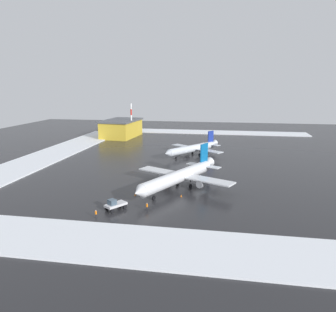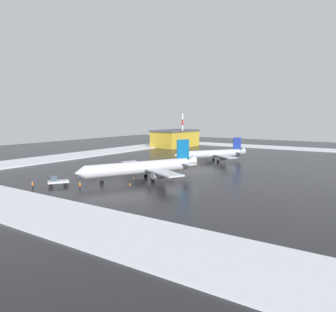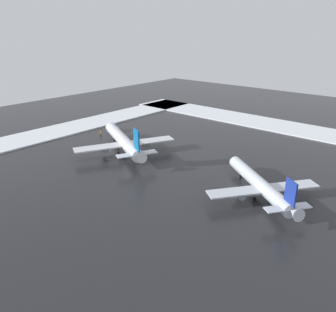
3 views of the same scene
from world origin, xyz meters
TOP-DOWN VIEW (x-y plane):
  - ground_plane at (0.00, 0.00)m, footprint 240.00×240.00m
  - snow_bank_far at (0.00, -50.00)m, footprint 152.00×16.00m
  - snow_bank_left at (-67.00, 0.00)m, footprint 14.00×116.00m
  - snow_bank_right at (67.00, 0.00)m, footprint 14.00×116.00m
  - airplane_foreground_jet at (35.68, 3.25)m, footprint 30.85×26.25m
  - airplane_distant_tail at (-4.59, 2.68)m, footprint 23.84×20.72m
  - pushback_tug at (52.64, -8.11)m, footprint 5.04×4.42m
  - ground_crew_by_nose_gear at (51.82, -1.38)m, footprint 0.36×0.36m
  - ground_crew_beside_wing at (57.44, -10.35)m, footprint 0.36×0.36m
  - antenna_mast at (-40.43, -31.35)m, footprint 0.70×0.70m
  - cargo_hangar at (-43.27, -37.46)m, footprint 26.07×16.87m
  - traffic_cone_near_nose at (35.14, -0.05)m, footprint 0.36×0.36m
  - traffic_cone_mid_line at (41.92, 4.51)m, footprint 0.36×0.36m
  - traffic_cone_wingtip_side at (42.98, -6.42)m, footprint 0.36×0.36m

SIDE VIEW (x-z plane):
  - ground_plane at x=0.00m, z-range 0.00..0.00m
  - snow_bank_far at x=0.00m, z-range 0.00..0.39m
  - snow_bank_left at x=-67.00m, z-range 0.00..0.39m
  - snow_bank_right at x=67.00m, z-range 0.00..0.39m
  - traffic_cone_near_nose at x=35.14m, z-range 0.00..0.55m
  - traffic_cone_mid_line at x=41.92m, z-range 0.00..0.55m
  - traffic_cone_wingtip_side at x=42.98m, z-range 0.00..0.55m
  - ground_crew_by_nose_gear at x=51.82m, z-range 0.12..1.83m
  - ground_crew_beside_wing at x=57.44m, z-range 0.12..1.83m
  - pushback_tug at x=52.64m, z-range 0.03..2.53m
  - airplane_distant_tail at x=-4.59m, z-range -1.40..6.88m
  - airplane_foreground_jet at x=35.68m, z-range -1.67..8.16m
  - cargo_hangar at x=-43.27m, z-range 0.04..8.84m
  - antenna_mast at x=-40.43m, z-range 0.00..17.08m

